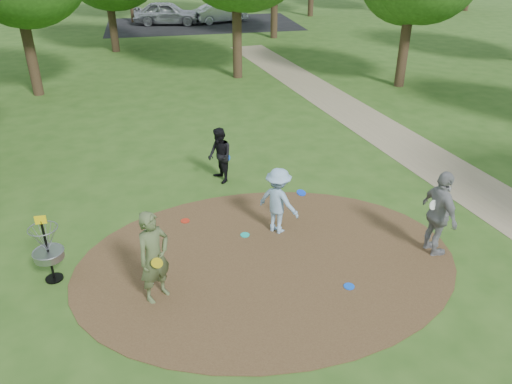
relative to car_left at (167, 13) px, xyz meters
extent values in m
plane|color=#2D5119|center=(0.55, -30.42, -0.82)|extent=(100.00, 100.00, 0.00)
cylinder|color=#47301C|center=(0.55, -30.42, -0.81)|extent=(8.40, 8.40, 0.02)
cube|color=#8C7A5B|center=(7.05, -28.42, -0.82)|extent=(7.55, 39.89, 0.01)
cube|color=black|center=(2.55, -0.42, -0.82)|extent=(14.00, 8.00, 0.01)
imported|color=#4F5E36|center=(-1.84, -31.15, 0.14)|extent=(0.84, 0.80, 1.94)
cylinder|color=gold|center=(-1.79, -31.42, 0.20)|extent=(0.22, 0.09, 0.22)
imported|color=#8FB5D5|center=(1.07, -29.27, 0.00)|extent=(1.17, 1.20, 1.65)
cylinder|color=blue|center=(1.64, -29.23, 0.14)|extent=(0.30, 0.30, 0.08)
imported|color=black|center=(0.11, -26.34, -0.02)|extent=(0.79, 0.91, 1.60)
cylinder|color=blue|center=(0.30, -26.34, -0.11)|extent=(0.23, 0.13, 0.22)
imported|color=gray|center=(4.28, -30.85, 0.18)|extent=(0.55, 1.20, 2.00)
cylinder|color=white|center=(4.06, -30.90, 0.46)|extent=(0.23, 0.11, 0.22)
cylinder|color=#17BAA6|center=(0.26, -29.33, -0.80)|extent=(0.22, 0.22, 0.02)
cylinder|color=blue|center=(1.98, -31.65, -0.80)|extent=(0.22, 0.22, 0.02)
cylinder|color=red|center=(-1.08, -28.39, -0.80)|extent=(0.22, 0.22, 0.02)
imported|color=#A9AEB1|center=(0.00, 0.00, 0.00)|extent=(5.13, 2.85, 1.65)
imported|color=#B5BABD|center=(3.97, 0.03, -0.15)|extent=(4.33, 2.56, 1.35)
cylinder|color=black|center=(-3.95, -30.12, -0.15)|extent=(0.05, 0.05, 1.35)
cylinder|color=black|center=(-3.95, -30.12, -0.80)|extent=(0.36, 0.36, 0.04)
cylinder|color=gray|center=(-3.95, -30.12, -0.20)|extent=(0.60, 0.60, 0.16)
torus|color=gray|center=(-3.95, -30.12, -0.12)|extent=(0.63, 0.63, 0.03)
torus|color=gray|center=(-3.95, -30.12, 0.43)|extent=(0.58, 0.58, 0.02)
cube|color=yellow|center=(-3.95, -30.12, 0.63)|extent=(0.22, 0.02, 0.18)
cylinder|color=#332316|center=(-6.45, -16.42, 1.08)|extent=(0.44, 0.44, 3.80)
cylinder|color=#332316|center=(2.55, -15.42, 1.27)|extent=(0.44, 0.44, 4.18)
cylinder|color=#332316|center=(9.55, -18.42, 0.98)|extent=(0.44, 0.44, 3.61)
cylinder|color=#332316|center=(-3.45, -8.42, 0.89)|extent=(0.44, 0.44, 3.42)
cylinder|color=#332316|center=(6.55, -6.42, 1.36)|extent=(0.44, 0.44, 4.37)
camera|label=1|loc=(-1.54, -39.14, 5.71)|focal=35.00mm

